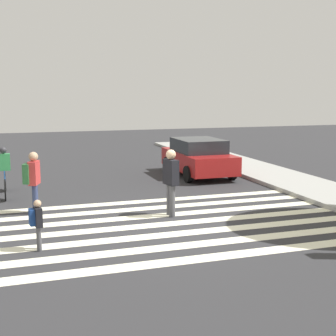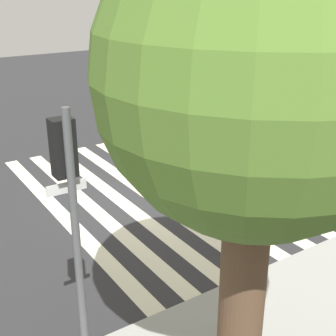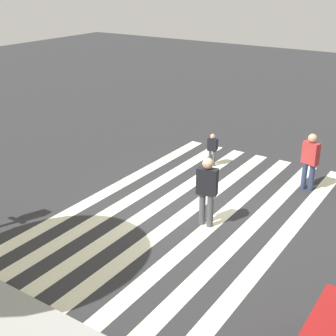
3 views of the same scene
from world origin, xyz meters
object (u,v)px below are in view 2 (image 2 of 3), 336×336
(pedestrian_adult_blue_shirt, at_px, (152,124))
(cyclist_near_curb, at_px, (196,113))
(street_tree, at_px, (257,81))
(traffic_light, at_px, (70,198))
(pedestrian_adult_tall_backpack, at_px, (174,160))
(pedestrian_adult_yellow_jacket, at_px, (70,150))

(pedestrian_adult_blue_shirt, bearing_deg, cyclist_near_curb, -144.95)
(street_tree, xyz_separation_m, cyclist_near_curb, (-7.67, -11.31, -4.10))
(pedestrian_adult_blue_shirt, distance_m, cyclist_near_curb, 2.81)
(traffic_light, height_order, cyclist_near_curb, traffic_light)
(pedestrian_adult_blue_shirt, distance_m, pedestrian_adult_tall_backpack, 3.89)
(traffic_light, xyz_separation_m, pedestrian_adult_yellow_jacket, (-3.35, -8.63, -2.50))
(pedestrian_adult_blue_shirt, xyz_separation_m, cyclist_near_curb, (-2.68, -0.82, -0.16))
(traffic_light, bearing_deg, pedestrian_adult_yellow_jacket, -111.24)
(pedestrian_adult_yellow_jacket, bearing_deg, traffic_light, 60.45)
(traffic_light, distance_m, pedestrian_adult_yellow_jacket, 9.59)
(pedestrian_adult_yellow_jacket, bearing_deg, cyclist_near_curb, 179.01)
(pedestrian_adult_blue_shirt, distance_m, pedestrian_adult_yellow_jacket, 3.30)
(traffic_light, bearing_deg, pedestrian_adult_blue_shirt, -127.69)
(traffic_light, distance_m, cyclist_near_curb, 13.42)
(pedestrian_adult_tall_backpack, height_order, cyclist_near_curb, pedestrian_adult_tall_backpack)
(street_tree, distance_m, pedestrian_adult_yellow_jacket, 11.52)
(traffic_light, relative_size, pedestrian_adult_tall_backpack, 2.42)
(pedestrian_adult_blue_shirt, bearing_deg, pedestrian_adult_tall_backpack, 86.18)
(street_tree, xyz_separation_m, pedestrian_adult_yellow_jacket, (-1.71, -10.54, -4.31))
(pedestrian_adult_tall_backpack, bearing_deg, street_tree, 50.88)
(pedestrian_adult_yellow_jacket, distance_m, pedestrian_adult_tall_backpack, 4.11)
(traffic_light, relative_size, cyclist_near_curb, 2.01)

